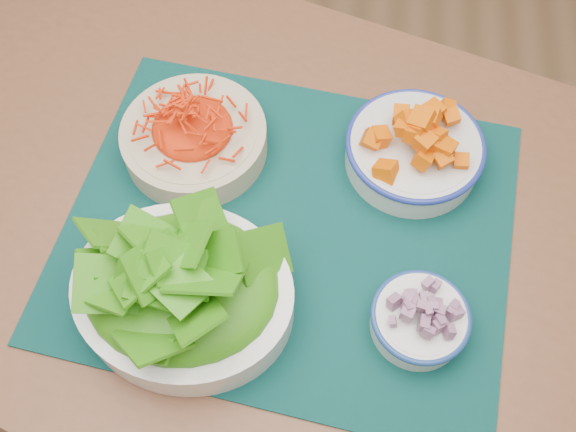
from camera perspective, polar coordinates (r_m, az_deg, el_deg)
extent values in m
cube|color=brown|center=(0.92, -2.25, 0.22)|extent=(1.38, 1.13, 0.04)
cylinder|color=brown|center=(1.58, -14.45, 10.39)|extent=(0.06, 0.06, 0.71)
cube|color=black|center=(0.88, 0.00, -1.01)|extent=(0.66, 0.56, 0.00)
cylinder|color=beige|center=(0.94, -8.29, 6.73)|extent=(0.26, 0.26, 0.05)
ellipsoid|color=#F4370B|center=(0.91, -8.61, 8.23)|extent=(0.18, 0.18, 0.03)
cylinder|color=silver|center=(0.94, 11.06, 5.56)|extent=(0.20, 0.20, 0.05)
torus|color=navy|center=(0.92, 11.27, 6.26)|extent=(0.20, 0.20, 0.01)
ellipsoid|color=#F36700|center=(0.90, 11.58, 7.29)|extent=(0.17, 0.17, 0.05)
ellipsoid|color=#1D6F07|center=(0.76, -9.83, -5.21)|extent=(0.24, 0.21, 0.07)
cylinder|color=white|center=(0.82, 11.54, -9.12)|extent=(0.14, 0.14, 0.04)
torus|color=navy|center=(0.81, 11.74, -8.72)|extent=(0.12, 0.12, 0.01)
ellipsoid|color=#651A49|center=(0.79, 11.94, -8.32)|extent=(0.10, 0.10, 0.02)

